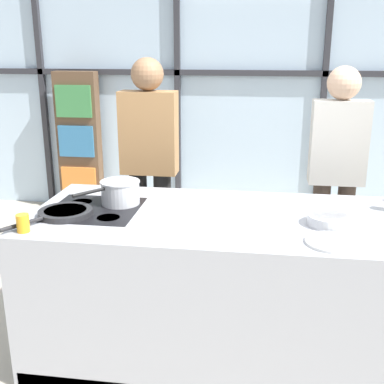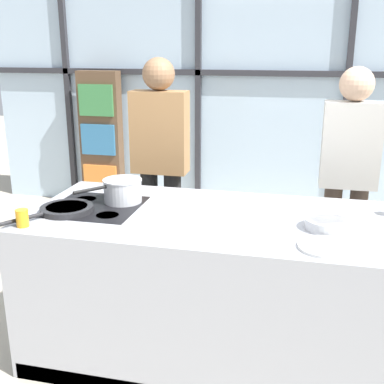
{
  "view_description": "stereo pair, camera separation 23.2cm",
  "coord_description": "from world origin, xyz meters",
  "views": [
    {
      "loc": [
        0.14,
        -2.56,
        1.81
      ],
      "look_at": [
        -0.24,
        0.1,
        0.99
      ],
      "focal_mm": 45.0,
      "sensor_mm": 36.0,
      "label": 1
    },
    {
      "loc": [
        0.37,
        -2.52,
        1.81
      ],
      "look_at": [
        -0.24,
        0.1,
        0.99
      ],
      "focal_mm": 45.0,
      "sensor_mm": 36.0,
      "label": 2
    }
  ],
  "objects": [
    {
      "name": "back_window_wall",
      "position": [
        0.0,
        2.68,
        1.4
      ],
      "size": [
        6.4,
        0.1,
        2.8
      ],
      "color": "silver",
      "rests_on": "ground_plane"
    },
    {
      "name": "bookshelf",
      "position": [
        -1.86,
        2.49,
        0.78
      ],
      "size": [
        0.47,
        0.19,
        1.55
      ],
      "color": "brown",
      "rests_on": "ground_plane"
    },
    {
      "name": "mixing_bowl",
      "position": [
        0.53,
        -0.07,
        0.92
      ],
      "size": [
        0.24,
        0.24,
        0.06
      ],
      "color": "silver",
      "rests_on": "demo_island"
    },
    {
      "name": "ground_plane",
      "position": [
        0.0,
        0.0,
        0.0
      ],
      "size": [
        18.0,
        18.0,
        0.0
      ],
      "primitive_type": "plane",
      "color": "#BCB29E"
    },
    {
      "name": "juice_glass_near",
      "position": [
        -1.05,
        -0.4,
        0.94
      ],
      "size": [
        0.07,
        0.07,
        0.09
      ],
      "primitive_type": "cylinder",
      "color": "orange",
      "rests_on": "demo_island"
    },
    {
      "name": "saucepan",
      "position": [
        -0.68,
        0.12,
        0.97
      ],
      "size": [
        0.33,
        0.38,
        0.14
      ],
      "color": "silver",
      "rests_on": "demo_island"
    },
    {
      "name": "white_plate",
      "position": [
        0.51,
        -0.33,
        0.9
      ],
      "size": [
        0.27,
        0.27,
        0.01
      ],
      "primitive_type": "cylinder",
      "color": "white",
      "rests_on": "demo_island"
    },
    {
      "name": "frying_pan",
      "position": [
        -0.94,
        -0.13,
        0.91
      ],
      "size": [
        0.37,
        0.49,
        0.04
      ],
      "color": "#232326",
      "rests_on": "demo_island"
    },
    {
      "name": "demo_island",
      "position": [
        -0.0,
        -0.0,
        0.45
      ],
      "size": [
        2.3,
        0.99,
        0.89
      ],
      "color": "#A8AAB2",
      "rests_on": "ground_plane"
    },
    {
      "name": "spectator_center_left",
      "position": [
        0.7,
        0.97,
        0.97
      ],
      "size": [
        0.4,
        0.24,
        1.68
      ],
      "rotation": [
        0.0,
        0.0,
        3.14
      ],
      "color": "#47382D",
      "rests_on": "ground_plane"
    },
    {
      "name": "spectator_far_left",
      "position": [
        -0.7,
        0.97,
        1.0
      ],
      "size": [
        0.43,
        0.24,
        1.73
      ],
      "rotation": [
        0.0,
        0.0,
        3.14
      ],
      "color": "black",
      "rests_on": "ground_plane"
    }
  ]
}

